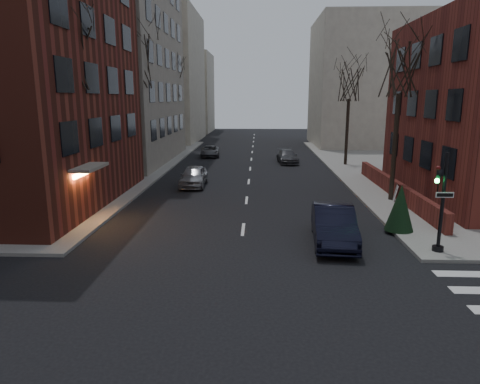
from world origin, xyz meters
name	(u,v)px	position (x,y,z in m)	size (l,w,h in m)	color
building_left_tan	(69,12)	(-17.00, 34.00, 14.00)	(18.00, 18.00, 28.00)	gray
low_wall_right	(394,188)	(9.30, 19.00, 0.65)	(0.35, 16.00, 1.00)	maroon
building_distant_la	(149,78)	(-15.00, 55.00, 9.00)	(14.00, 16.00, 18.00)	beige
building_distant_ra	(369,83)	(15.00, 50.00, 8.00)	(14.00, 14.00, 16.00)	beige
building_distant_lb	(184,93)	(-13.00, 72.00, 7.00)	(10.00, 12.00, 14.00)	beige
traffic_signal	(440,209)	(7.94, 8.99, 1.91)	(0.76, 0.44, 4.00)	black
tree_left_a	(67,51)	(-8.80, 14.00, 8.47)	(4.18, 4.18, 10.26)	#2D231C
tree_left_b	(135,62)	(-8.80, 26.00, 8.91)	(4.40, 4.40, 10.80)	#2D231C
tree_left_c	(172,81)	(-8.80, 40.00, 8.03)	(3.96, 3.96, 9.72)	#2D231C
tree_right_a	(401,65)	(8.80, 18.00, 8.03)	(3.96, 3.96, 9.72)	#2D231C
tree_right_b	(350,82)	(8.80, 32.00, 7.59)	(3.74, 3.74, 9.18)	#2D231C
streetlamp_near	(131,127)	(-8.20, 22.00, 4.24)	(0.36, 0.36, 6.28)	black
streetlamp_far	(181,115)	(-8.20, 42.00, 4.24)	(0.36, 0.36, 6.28)	black
parked_sedan	(334,225)	(4.00, 10.24, 0.81)	(1.72, 4.93, 1.62)	black
car_lane_silver	(194,176)	(-3.91, 22.20, 0.73)	(1.71, 4.26, 1.45)	#99999E
car_lane_gray	(287,156)	(3.53, 33.59, 0.64)	(1.78, 4.38, 1.27)	#3A3B3F
car_lane_far	(210,151)	(-4.48, 37.90, 0.58)	(1.92, 4.17, 1.16)	#46454B
sandwich_board	(399,193)	(9.14, 17.63, 0.63)	(0.43, 0.60, 0.96)	white
evergreen_shrub	(400,208)	(7.30, 11.74, 1.24)	(1.31, 1.31, 2.18)	black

